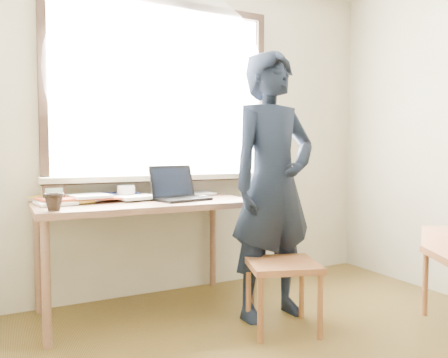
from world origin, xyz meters
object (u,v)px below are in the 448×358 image
work_chair (283,272)px  person (273,185)px  laptop (178,192)px  mug_white (126,192)px  mug_dark (54,202)px  desk (145,213)px

work_chair → person: (0.08, 0.23, 0.53)m
laptop → work_chair: 0.94m
mug_white → work_chair: mug_white is taller
mug_dark → work_chair: bearing=-19.3°
laptop → person: size_ratio=0.23×
mug_white → person: person is taller
laptop → work_chair: bearing=-57.4°
laptop → work_chair: size_ratio=0.78×
mug_white → person: size_ratio=0.07×
laptop → person: bearing=-41.5°
mug_white → person: (0.84, -0.65, 0.07)m
desk → work_chair: (0.67, -0.71, -0.33)m
mug_dark → person: person is taller
person → laptop: bearing=134.4°
desk → person: bearing=-32.8°
desk → mug_dark: size_ratio=13.21×
laptop → mug_white: laptop is taller
mug_white → mug_dark: 0.69m
desk → mug_white: size_ratio=11.22×
desk → work_chair: bearing=-46.6°
desk → mug_dark: (-0.62, -0.26, 0.13)m
work_chair → person: person is taller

